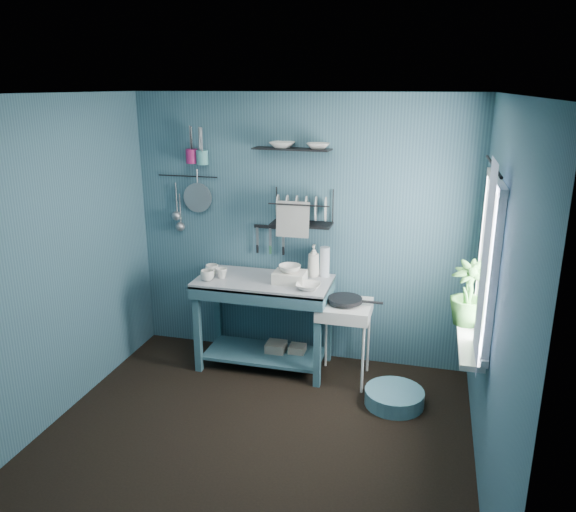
% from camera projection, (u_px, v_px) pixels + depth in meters
% --- Properties ---
extents(floor, '(3.20, 3.20, 0.00)m').
position_uv_depth(floor, '(253.00, 440.00, 4.21)').
color(floor, black).
rests_on(floor, ground).
extents(ceiling, '(3.20, 3.20, 0.00)m').
position_uv_depth(ceiling, '(246.00, 94.00, 3.48)').
color(ceiling, silver).
rests_on(ceiling, ground).
extents(wall_back, '(3.20, 0.00, 3.20)m').
position_uv_depth(wall_back, '(300.00, 231.00, 5.23)').
color(wall_back, '#315565').
rests_on(wall_back, ground).
extents(wall_front, '(3.20, 0.00, 3.20)m').
position_uv_depth(wall_front, '(142.00, 395.00, 2.46)').
color(wall_front, '#315565').
rests_on(wall_front, ground).
extents(wall_left, '(0.00, 3.00, 3.00)m').
position_uv_depth(wall_left, '(48.00, 265.00, 4.23)').
color(wall_left, '#315565').
rests_on(wall_left, ground).
extents(wall_right, '(0.00, 3.00, 3.00)m').
position_uv_depth(wall_right, '(496.00, 306.00, 3.46)').
color(wall_right, '#315565').
rests_on(wall_right, ground).
extents(work_counter, '(1.26, 0.71, 0.86)m').
position_uv_depth(work_counter, '(264.00, 323.00, 5.22)').
color(work_counter, '#2F5764').
rests_on(work_counter, floor).
extents(mug_left, '(0.12, 0.12, 0.10)m').
position_uv_depth(mug_left, '(207.00, 275.00, 5.05)').
color(mug_left, silver).
rests_on(mug_left, work_counter).
extents(mug_mid, '(0.14, 0.14, 0.09)m').
position_uv_depth(mug_mid, '(222.00, 273.00, 5.12)').
color(mug_mid, silver).
rests_on(mug_mid, work_counter).
extents(mug_right, '(0.17, 0.17, 0.10)m').
position_uv_depth(mug_right, '(212.00, 270.00, 5.20)').
color(mug_right, silver).
rests_on(mug_right, work_counter).
extents(wash_tub, '(0.28, 0.22, 0.10)m').
position_uv_depth(wash_tub, '(290.00, 277.00, 5.00)').
color(wash_tub, silver).
rests_on(wash_tub, work_counter).
extents(tub_bowl, '(0.20, 0.19, 0.06)m').
position_uv_depth(tub_bowl, '(290.00, 269.00, 4.98)').
color(tub_bowl, silver).
rests_on(tub_bowl, wash_tub).
extents(soap_bottle, '(0.11, 0.12, 0.30)m').
position_uv_depth(soap_bottle, '(314.00, 261.00, 5.13)').
color(soap_bottle, silver).
rests_on(soap_bottle, work_counter).
extents(water_bottle, '(0.09, 0.09, 0.28)m').
position_uv_depth(water_bottle, '(325.00, 262.00, 5.13)').
color(water_bottle, silver).
rests_on(water_bottle, work_counter).
extents(counter_bowl, '(0.22, 0.22, 0.05)m').
position_uv_depth(counter_bowl, '(308.00, 286.00, 4.84)').
color(counter_bowl, silver).
rests_on(counter_bowl, work_counter).
extents(hotplate_stand, '(0.51, 0.51, 0.73)m').
position_uv_depth(hotplate_stand, '(344.00, 342.00, 4.99)').
color(hotplate_stand, silver).
rests_on(hotplate_stand, floor).
extents(frying_pan, '(0.30, 0.30, 0.03)m').
position_uv_depth(frying_pan, '(345.00, 300.00, 4.88)').
color(frying_pan, black).
rests_on(frying_pan, hotplate_stand).
extents(knife_strip, '(0.32, 0.03, 0.03)m').
position_uv_depth(knife_strip, '(270.00, 227.00, 5.27)').
color(knife_strip, black).
rests_on(knife_strip, wall_back).
extents(dish_rack, '(0.57, 0.30, 0.32)m').
position_uv_depth(dish_rack, '(302.00, 208.00, 5.03)').
color(dish_rack, black).
rests_on(dish_rack, wall_back).
extents(upper_shelf, '(0.71, 0.23, 0.01)m').
position_uv_depth(upper_shelf, '(292.00, 149.00, 4.93)').
color(upper_shelf, black).
rests_on(upper_shelf, wall_back).
extents(shelf_bowl_left, '(0.24, 0.24, 0.05)m').
position_uv_depth(shelf_bowl_left, '(282.00, 142.00, 4.94)').
color(shelf_bowl_left, silver).
rests_on(shelf_bowl_left, upper_shelf).
extents(shelf_bowl_right, '(0.23, 0.23, 0.05)m').
position_uv_depth(shelf_bowl_right, '(318.00, 147.00, 4.87)').
color(shelf_bowl_right, silver).
rests_on(shelf_bowl_right, upper_shelf).
extents(utensil_cup_magenta, '(0.11, 0.11, 0.13)m').
position_uv_depth(utensil_cup_magenta, '(192.00, 156.00, 5.21)').
color(utensil_cup_magenta, '#A31E5E').
rests_on(utensil_cup_magenta, wall_back).
extents(utensil_cup_teal, '(0.11, 0.11, 0.13)m').
position_uv_depth(utensil_cup_teal, '(202.00, 157.00, 5.19)').
color(utensil_cup_teal, teal).
rests_on(utensil_cup_teal, wall_back).
extents(colander, '(0.28, 0.03, 0.28)m').
position_uv_depth(colander, '(198.00, 198.00, 5.35)').
color(colander, gray).
rests_on(colander, wall_back).
extents(ladle_outer, '(0.01, 0.01, 0.30)m').
position_uv_depth(ladle_outer, '(176.00, 198.00, 5.42)').
color(ladle_outer, gray).
rests_on(ladle_outer, wall_back).
extents(ladle_inner, '(0.01, 0.01, 0.30)m').
position_uv_depth(ladle_inner, '(180.00, 209.00, 5.44)').
color(ladle_inner, gray).
rests_on(ladle_inner, wall_back).
extents(hook_rail, '(0.60, 0.01, 0.01)m').
position_uv_depth(hook_rail, '(188.00, 176.00, 5.33)').
color(hook_rail, black).
rests_on(hook_rail, wall_back).
extents(window_glass, '(0.00, 1.10, 1.10)m').
position_uv_depth(window_glass, '(490.00, 261.00, 3.84)').
color(window_glass, white).
rests_on(window_glass, wall_right).
extents(windowsill, '(0.16, 0.95, 0.04)m').
position_uv_depth(windowsill, '(469.00, 338.00, 4.03)').
color(windowsill, silver).
rests_on(windowsill, wall_right).
extents(curtain, '(0.00, 1.35, 1.35)m').
position_uv_depth(curtain, '(484.00, 266.00, 3.56)').
color(curtain, white).
rests_on(curtain, wall_right).
extents(curtain_rod, '(0.02, 1.05, 0.02)m').
position_uv_depth(curtain_rod, '(493.00, 166.00, 3.66)').
color(curtain_rod, black).
rests_on(curtain_rod, wall_right).
extents(potted_plant, '(0.34, 0.34, 0.49)m').
position_uv_depth(potted_plant, '(468.00, 293.00, 4.16)').
color(potted_plant, '#306A2A').
rests_on(potted_plant, windowsill).
extents(storage_tin_large, '(0.18, 0.18, 0.22)m').
position_uv_depth(storage_tin_large, '(276.00, 353.00, 5.34)').
color(storage_tin_large, gray).
rests_on(storage_tin_large, floor).
extents(storage_tin_small, '(0.15, 0.15, 0.20)m').
position_uv_depth(storage_tin_small, '(297.00, 355.00, 5.32)').
color(storage_tin_small, gray).
rests_on(storage_tin_small, floor).
extents(floor_basin, '(0.49, 0.49, 0.13)m').
position_uv_depth(floor_basin, '(394.00, 397.00, 4.67)').
color(floor_basin, teal).
rests_on(floor_basin, floor).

